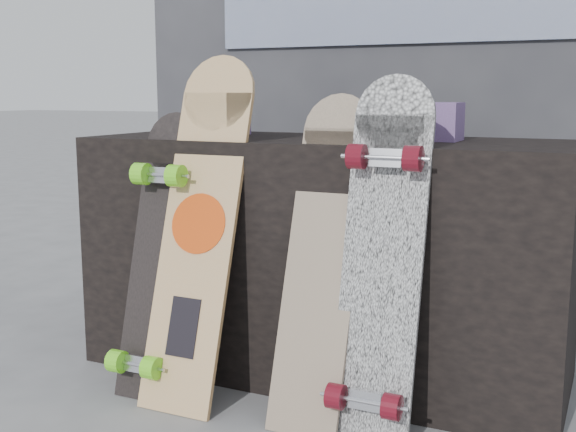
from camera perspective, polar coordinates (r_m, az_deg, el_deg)
The scene contains 10 objects.
ground at distance 2.17m, azimuth -2.34°, elevation -16.28°, with size 60.00×60.00×0.00m, color slate.
vendor_table at distance 2.47m, azimuth 2.95°, elevation -3.19°, with size 1.60×0.60×0.80m, color black.
booth at distance 3.21m, azimuth 8.92°, elevation 12.30°, with size 2.40×0.22×2.20m.
merch_box_purple at distance 2.65m, azimuth -5.29°, elevation 7.51°, with size 0.18×0.12×0.10m, color #633976.
merch_box_small at distance 2.35m, azimuth 11.77°, elevation 7.31°, with size 0.14×0.14×0.12m, color #633976.
merch_box_flat at distance 2.47m, azimuth 7.64°, elevation 6.84°, with size 0.22×0.10×0.06m, color #D1B78C.
longboard_geisha at distance 2.25m, azimuth -6.93°, elevation -0.23°, with size 0.25×0.36×1.07m.
longboard_celtic at distance 2.08m, azimuth 2.80°, elevation -2.64°, with size 0.21×0.32×0.95m.
longboard_cascadia at distance 1.99m, azimuth 7.41°, elevation -2.94°, with size 0.23×0.29×1.00m.
skateboard_dark at distance 2.32m, azimuth -10.27°, elevation -2.74°, with size 0.20×0.32×0.89m.
Camera 1 is at (0.90, -1.73, 0.95)m, focal length 45.00 mm.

